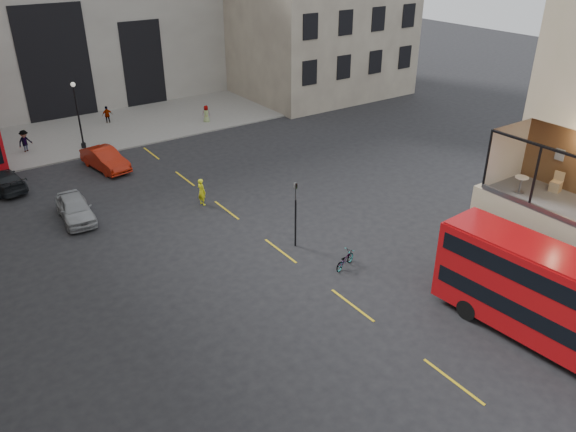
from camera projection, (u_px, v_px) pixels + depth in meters
ground at (486, 361)px, 22.76m from camera, size 140.00×140.00×0.00m
gateway at (32, 5)px, 51.02m from camera, size 35.00×10.60×18.00m
pavement_far at (70, 135)px, 47.49m from camera, size 40.00×12.00×0.12m
traffic_light_near at (296, 206)px, 29.92m from camera, size 0.16×0.20×3.80m
street_lamp_b at (79, 120)px, 43.49m from camera, size 0.36×0.36×5.33m
bus_near at (562, 301)px, 22.46m from camera, size 3.24×10.74×4.22m
car_a at (75, 208)px, 33.48m from camera, size 2.07×4.48×1.49m
car_b at (105, 159)px, 40.53m from camera, size 2.45×4.90×1.54m
car_c at (4, 180)px, 37.41m from camera, size 2.51×4.82×1.33m
bicycle at (345, 260)px, 28.91m from camera, size 1.73×1.09×0.86m
cyclist at (202, 192)px, 35.26m from camera, size 0.55×0.72×1.76m
pedestrian_b at (25, 142)px, 43.38m from camera, size 1.38×1.16×1.85m
pedestrian_c at (107, 115)px, 49.92m from camera, size 0.96×0.43×1.62m
pedestrian_d at (206, 114)px, 50.22m from camera, size 0.91×0.90×1.59m
cafe_table_far at (521, 182)px, 26.13m from camera, size 0.62×0.62×0.78m
cafe_chair_d at (556, 186)px, 26.33m from camera, size 0.54×0.54×0.94m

